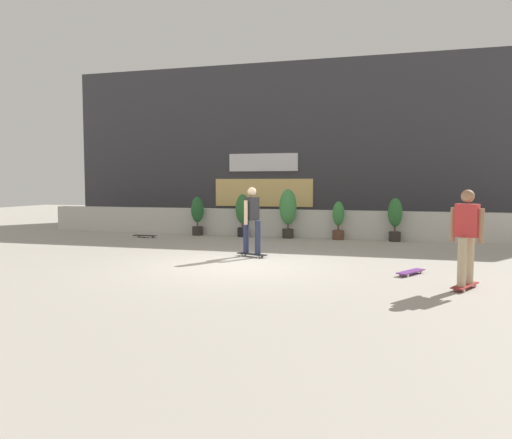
{
  "coord_description": "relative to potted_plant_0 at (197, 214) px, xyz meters",
  "views": [
    {
      "loc": [
        3.36,
        -10.4,
        1.82
      ],
      "look_at": [
        0.0,
        1.5,
        0.9
      ],
      "focal_mm": 35.29,
      "sensor_mm": 36.0,
      "label": 1
    }
  ],
  "objects": [
    {
      "name": "ground_plane",
      "position": [
        3.23,
        -5.55,
        -0.74
      ],
      "size": [
        48.0,
        48.0,
        0.0
      ],
      "primitive_type": "plane",
      "color": "#A8A093"
    },
    {
      "name": "planter_wall",
      "position": [
        3.23,
        0.45,
        -0.29
      ],
      "size": [
        18.0,
        0.4,
        0.9
      ],
      "primitive_type": "cube",
      "color": "beige",
      "rests_on": "ground"
    },
    {
      "name": "building_backdrop",
      "position": [
        3.22,
        4.45,
        2.51
      ],
      "size": [
        20.0,
        2.08,
        6.5
      ],
      "color": "#38383D",
      "rests_on": "ground"
    },
    {
      "name": "potted_plant_0",
      "position": [
        0.0,
        0.0,
        0.0
      ],
      "size": [
        0.43,
        0.43,
        1.32
      ],
      "color": "#2D2823",
      "rests_on": "ground"
    },
    {
      "name": "potted_plant_1",
      "position": [
        1.63,
        0.0,
        0.08
      ],
      "size": [
        0.48,
        0.48,
        1.42
      ],
      "color": "black",
      "rests_on": "ground"
    },
    {
      "name": "potted_plant_2",
      "position": [
        3.16,
        0.0,
        0.19
      ],
      "size": [
        0.56,
        0.56,
        1.59
      ],
      "color": "#2D2823",
      "rests_on": "ground"
    },
    {
      "name": "potted_plant_3",
      "position": [
        4.79,
        0.0,
        -0.09
      ],
      "size": [
        0.37,
        0.37,
        1.21
      ],
      "color": "brown",
      "rests_on": "ground"
    },
    {
      "name": "potted_plant_4",
      "position": [
        6.52,
        0.0,
        0.01
      ],
      "size": [
        0.43,
        0.43,
        1.33
      ],
      "color": "#2D2823",
      "rests_on": "ground"
    },
    {
      "name": "skater_mid_plaza",
      "position": [
        7.72,
        -6.84,
        0.2
      ],
      "size": [
        0.54,
        0.8,
        1.7
      ],
      "color": "maroon",
      "rests_on": "ground"
    },
    {
      "name": "skater_far_right",
      "position": [
        3.18,
        -4.26,
        0.2
      ],
      "size": [
        0.82,
        0.53,
        1.7
      ],
      "color": "black",
      "rests_on": "ground"
    },
    {
      "name": "skateboard_near_camera",
      "position": [
        -1.42,
        -1.1,
        -0.68
      ],
      "size": [
        0.81,
        0.25,
        0.08
      ],
      "color": "black",
      "rests_on": "ground"
    },
    {
      "name": "skateboard_aside",
      "position": [
        6.86,
        -5.7,
        -0.68
      ],
      "size": [
        0.58,
        0.79,
        0.08
      ],
      "color": "#72338C",
      "rests_on": "ground"
    }
  ]
}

